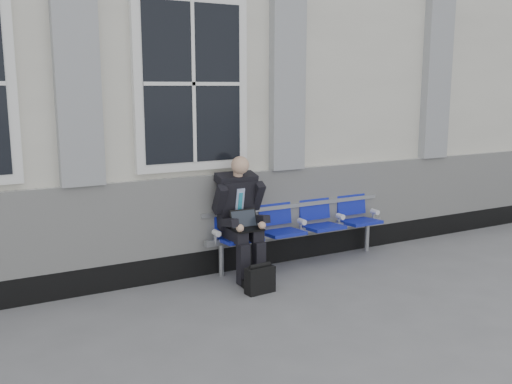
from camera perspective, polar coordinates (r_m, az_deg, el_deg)
ground at (r=5.52m, az=-3.51°, el=-13.23°), size 70.00×70.00×0.00m
station_building at (r=8.33m, az=-14.22°, el=10.21°), size 14.40×4.40×4.49m
bench at (r=7.24m, az=4.30°, el=-2.84°), size 2.60×0.47×0.91m
businessman at (r=6.64m, az=-1.60°, el=-2.07°), size 0.58×0.78×1.44m
briefcase at (r=6.27m, az=0.40°, el=-8.72°), size 0.33×0.16×0.33m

